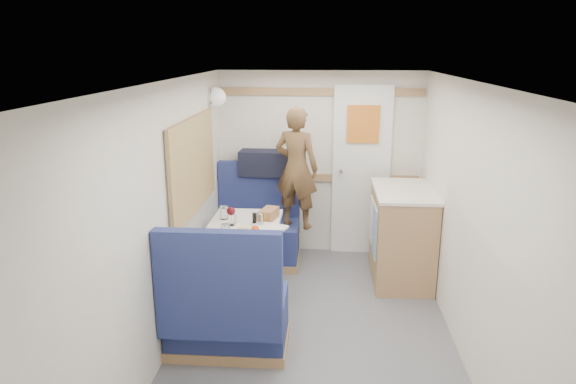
# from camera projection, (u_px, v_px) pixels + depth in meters

# --- Properties ---
(floor) EXTENTS (4.50, 4.50, 0.00)m
(floor) POSITION_uv_depth(u_px,v_px,m) (313.00, 366.00, 3.72)
(floor) COLOR #515156
(floor) RESTS_ON ground
(ceiling) EXTENTS (4.50, 4.50, 0.00)m
(ceiling) POSITION_uv_depth(u_px,v_px,m) (317.00, 85.00, 3.18)
(ceiling) COLOR silver
(ceiling) RESTS_ON wall_back
(wall_back) EXTENTS (2.20, 0.02, 2.00)m
(wall_back) POSITION_uv_depth(u_px,v_px,m) (320.00, 164.00, 5.61)
(wall_back) COLOR silver
(wall_back) RESTS_ON floor
(wall_left) EXTENTS (0.02, 4.50, 2.00)m
(wall_left) POSITION_uv_depth(u_px,v_px,m) (155.00, 232.00, 3.53)
(wall_left) COLOR silver
(wall_left) RESTS_ON floor
(wall_right) EXTENTS (0.02, 4.50, 2.00)m
(wall_right) POSITION_uv_depth(u_px,v_px,m) (482.00, 241.00, 3.37)
(wall_right) COLOR silver
(wall_right) RESTS_ON floor
(oak_trim_low) EXTENTS (2.15, 0.02, 0.08)m
(oak_trim_low) POSITION_uv_depth(u_px,v_px,m) (320.00, 178.00, 5.63)
(oak_trim_low) COLOR olive
(oak_trim_low) RESTS_ON wall_back
(oak_trim_high) EXTENTS (2.15, 0.02, 0.08)m
(oak_trim_high) POSITION_uv_depth(u_px,v_px,m) (321.00, 92.00, 5.38)
(oak_trim_high) COLOR olive
(oak_trim_high) RESTS_ON wall_back
(side_window) EXTENTS (0.04, 1.30, 0.72)m
(side_window) POSITION_uv_depth(u_px,v_px,m) (193.00, 165.00, 4.42)
(side_window) COLOR #9CA58C
(side_window) RESTS_ON wall_left
(rear_door) EXTENTS (0.62, 0.12, 1.86)m
(rear_door) POSITION_uv_depth(u_px,v_px,m) (361.00, 168.00, 5.55)
(rear_door) COLOR white
(rear_door) RESTS_ON wall_back
(dinette_table) EXTENTS (0.62, 0.92, 0.72)m
(dinette_table) POSITION_uv_depth(u_px,v_px,m) (244.00, 241.00, 4.57)
(dinette_table) COLOR white
(dinette_table) RESTS_ON floor
(bench_far) EXTENTS (0.90, 0.59, 1.05)m
(bench_far) POSITION_uv_depth(u_px,v_px,m) (257.00, 235.00, 5.48)
(bench_far) COLOR #18224F
(bench_far) RESTS_ON floor
(bench_near) EXTENTS (0.90, 0.59, 1.05)m
(bench_near) POSITION_uv_depth(u_px,v_px,m) (226.00, 316.00, 3.82)
(bench_near) COLOR #18224F
(bench_near) RESTS_ON floor
(ledge) EXTENTS (0.90, 0.14, 0.04)m
(ledge) POSITION_uv_depth(u_px,v_px,m) (259.00, 176.00, 5.56)
(ledge) COLOR olive
(ledge) RESTS_ON bench_far
(dome_light) EXTENTS (0.20, 0.20, 0.20)m
(dome_light) POSITION_uv_depth(u_px,v_px,m) (216.00, 97.00, 5.10)
(dome_light) COLOR white
(dome_light) RESTS_ON wall_left
(galley_counter) EXTENTS (0.57, 0.92, 0.92)m
(galley_counter) POSITION_uv_depth(u_px,v_px,m) (401.00, 234.00, 5.02)
(galley_counter) COLOR olive
(galley_counter) RESTS_ON floor
(person) EXTENTS (0.52, 0.42, 1.23)m
(person) POSITION_uv_depth(u_px,v_px,m) (296.00, 168.00, 5.12)
(person) COLOR brown
(person) RESTS_ON bench_far
(duffel_bag) EXTENTS (0.56, 0.29, 0.26)m
(duffel_bag) POSITION_uv_depth(u_px,v_px,m) (266.00, 163.00, 5.52)
(duffel_bag) COLOR black
(duffel_bag) RESTS_ON ledge
(tray) EXTENTS (0.41, 0.46, 0.02)m
(tray) POSITION_uv_depth(u_px,v_px,m) (264.00, 231.00, 4.34)
(tray) COLOR white
(tray) RESTS_ON dinette_table
(orange_fruit) EXTENTS (0.07, 0.07, 0.07)m
(orange_fruit) POSITION_uv_depth(u_px,v_px,m) (255.00, 230.00, 4.25)
(orange_fruit) COLOR orange
(orange_fruit) RESTS_ON tray
(cheese_block) EXTENTS (0.10, 0.07, 0.03)m
(cheese_block) POSITION_uv_depth(u_px,v_px,m) (244.00, 228.00, 4.33)
(cheese_block) COLOR #F2DF8C
(cheese_block) RESTS_ON tray
(wine_glass) EXTENTS (0.08, 0.08, 0.17)m
(wine_glass) POSITION_uv_depth(u_px,v_px,m) (231.00, 212.00, 4.47)
(wine_glass) COLOR white
(wine_glass) RESTS_ON dinette_table
(tumbler_left) EXTENTS (0.07, 0.07, 0.12)m
(tumbler_left) POSITION_uv_depth(u_px,v_px,m) (226.00, 231.00, 4.20)
(tumbler_left) COLOR white
(tumbler_left) RESTS_ON dinette_table
(tumbler_mid) EXTENTS (0.07, 0.07, 0.12)m
(tumbler_mid) POSITION_uv_depth(u_px,v_px,m) (224.00, 213.00, 4.66)
(tumbler_mid) COLOR white
(tumbler_mid) RESTS_ON dinette_table
(tumbler_right) EXTENTS (0.07, 0.07, 0.11)m
(tumbler_right) POSITION_uv_depth(u_px,v_px,m) (260.00, 219.00, 4.49)
(tumbler_right) COLOR white
(tumbler_right) RESTS_ON dinette_table
(beer_glass) EXTENTS (0.06, 0.06, 0.09)m
(beer_glass) POSITION_uv_depth(u_px,v_px,m) (264.00, 217.00, 4.57)
(beer_glass) COLOR #935B15
(beer_glass) RESTS_ON dinette_table
(pepper_grinder) EXTENTS (0.03, 0.03, 0.09)m
(pepper_grinder) POSITION_uv_depth(u_px,v_px,m) (254.00, 218.00, 4.56)
(pepper_grinder) COLOR black
(pepper_grinder) RESTS_ON dinette_table
(salt_grinder) EXTENTS (0.04, 0.04, 0.09)m
(salt_grinder) POSITION_uv_depth(u_px,v_px,m) (236.00, 219.00, 4.54)
(salt_grinder) COLOR white
(salt_grinder) RESTS_ON dinette_table
(bread_loaf) EXTENTS (0.18, 0.25, 0.10)m
(bread_loaf) POSITION_uv_depth(u_px,v_px,m) (269.00, 214.00, 4.66)
(bread_loaf) COLOR brown
(bread_loaf) RESTS_ON dinette_table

